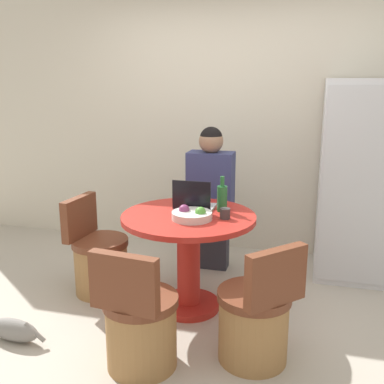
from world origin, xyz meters
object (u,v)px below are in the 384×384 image
object	(u,v)px
fruit_bowl	(192,215)
cat	(12,329)
dining_table	(189,244)
chair_left_side	(99,260)
person_seated	(212,194)
bottle	(222,198)
chair_near_right_corner	(255,321)
laptop	(194,203)
refrigerator	(361,180)
chair_near_camera	(140,326)

from	to	relation	value
fruit_bowl	cat	distance (m)	1.47
dining_table	chair_left_side	distance (m)	0.84
dining_table	person_seated	world-z (taller)	person_seated
chair_left_side	person_seated	size ratio (longest dim) A/B	0.60
bottle	fruit_bowl	bearing A→B (deg)	-123.00
dining_table	cat	world-z (taller)	dining_table
bottle	cat	size ratio (longest dim) A/B	0.53
person_seated	bottle	distance (m)	0.62
chair_near_right_corner	person_seated	xyz separation A→B (m)	(-0.57, 1.27, 0.47)
person_seated	laptop	bearing A→B (deg)	89.15
chair_near_right_corner	refrigerator	bearing A→B (deg)	-161.03
chair_left_side	person_seated	world-z (taller)	person_seated
laptop	fruit_bowl	bearing A→B (deg)	101.39
dining_table	fruit_bowl	size ratio (longest dim) A/B	3.46
bottle	chair_near_right_corner	bearing A→B (deg)	-62.76
chair_near_right_corner	fruit_bowl	bearing A→B (deg)	-86.92
chair_near_right_corner	laptop	size ratio (longest dim) A/B	2.72
chair_near_camera	chair_near_right_corner	world-z (taller)	same
dining_table	laptop	size ratio (longest dim) A/B	3.40
dining_table	chair_near_right_corner	world-z (taller)	chair_near_right_corner
chair_left_side	cat	world-z (taller)	chair_left_side
bottle	person_seated	bearing A→B (deg)	110.13
laptop	cat	xyz separation A→B (m)	(-1.05, -0.90, -0.73)
dining_table	chair_near_right_corner	bearing A→B (deg)	-43.11
chair_near_right_corner	fruit_bowl	distance (m)	0.86
refrigerator	chair_left_side	bearing A→B (deg)	-155.51
chair_near_right_corner	laptop	bearing A→B (deg)	-96.88
refrigerator	person_seated	world-z (taller)	refrigerator
cat	chair_near_camera	bearing A→B (deg)	-178.43
chair_near_camera	fruit_bowl	size ratio (longest dim) A/B	2.77
refrigerator	laptop	distance (m)	1.56
refrigerator	cat	world-z (taller)	refrigerator
chair_near_camera	chair_left_side	distance (m)	1.12
bottle	chair_near_camera	bearing A→B (deg)	-108.08
chair_near_right_corner	person_seated	bearing A→B (deg)	-112.73
dining_table	fruit_bowl	bearing A→B (deg)	-62.00
chair_left_side	chair_near_right_corner	world-z (taller)	same
person_seated	refrigerator	bearing A→B (deg)	-166.70
chair_near_camera	cat	world-z (taller)	chair_near_camera
fruit_bowl	bottle	bearing A→B (deg)	57.00
chair_near_camera	fruit_bowl	distance (m)	0.88
laptop	cat	world-z (taller)	laptop
laptop	bottle	xyz separation A→B (m)	(0.22, 0.01, 0.06)
chair_left_side	chair_near_right_corner	bearing A→B (deg)	-108.78
chair_left_side	bottle	bearing A→B (deg)	-79.99
person_seated	fruit_bowl	size ratio (longest dim) A/B	4.62
chair_near_camera	chair_near_right_corner	xyz separation A→B (m)	(0.67, 0.25, 0.00)
chair_near_right_corner	person_seated	world-z (taller)	person_seated
chair_near_right_corner	fruit_bowl	world-z (taller)	fruit_bowl
laptop	cat	bearing A→B (deg)	40.43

